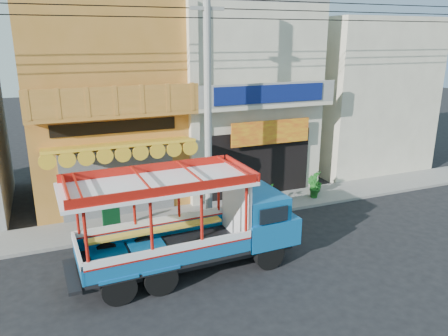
# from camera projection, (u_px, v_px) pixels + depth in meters

# --- Properties ---
(ground) EXTENTS (90.00, 90.00, 0.00)m
(ground) POSITION_uv_depth(u_px,v_px,m) (274.00, 255.00, 13.96)
(ground) COLOR black
(ground) RESTS_ON ground
(sidewalk) EXTENTS (30.00, 2.00, 0.12)m
(sidewalk) POSITION_uv_depth(u_px,v_px,m) (226.00, 210.00, 17.48)
(sidewalk) COLOR slate
(sidewalk) RESTS_ON ground
(shophouse_left) EXTENTS (6.00, 7.50, 8.24)m
(shophouse_left) POSITION_uv_depth(u_px,v_px,m) (103.00, 101.00, 18.37)
(shophouse_left) COLOR #A96D25
(shophouse_left) RESTS_ON ground
(shophouse_right) EXTENTS (6.00, 6.75, 8.24)m
(shophouse_right) POSITION_uv_depth(u_px,v_px,m) (233.00, 94.00, 20.56)
(shophouse_right) COLOR #BEB59C
(shophouse_right) RESTS_ON ground
(party_pilaster) EXTENTS (0.35, 0.30, 8.00)m
(party_pilaster) POSITION_uv_depth(u_px,v_px,m) (194.00, 110.00, 16.74)
(party_pilaster) COLOR #BEB59C
(party_pilaster) RESTS_ON ground
(filler_building_right) EXTENTS (6.00, 6.00, 7.60)m
(filler_building_right) POSITION_uv_depth(u_px,v_px,m) (353.00, 94.00, 23.22)
(filler_building_right) COLOR #BEB59C
(filler_building_right) RESTS_ON ground
(utility_pole) EXTENTS (28.00, 0.26, 9.00)m
(utility_pole) POSITION_uv_depth(u_px,v_px,m) (212.00, 87.00, 15.12)
(utility_pole) COLOR gray
(utility_pole) RESTS_ON ground
(songthaew_truck) EXTENTS (6.76, 2.45, 3.12)m
(songthaew_truck) POSITION_uv_depth(u_px,v_px,m) (202.00, 221.00, 12.82)
(songthaew_truck) COLOR black
(songthaew_truck) RESTS_ON ground
(green_sign) EXTENTS (0.63, 0.38, 0.96)m
(green_sign) POSITION_uv_depth(u_px,v_px,m) (111.00, 219.00, 15.46)
(green_sign) COLOR black
(green_sign) RESTS_ON sidewalk
(potted_plant_a) EXTENTS (1.01, 1.03, 0.86)m
(potted_plant_a) POSITION_uv_depth(u_px,v_px,m) (265.00, 195.00, 17.66)
(potted_plant_a) COLOR #185619
(potted_plant_a) RESTS_ON sidewalk
(potted_plant_b) EXTENTS (0.61, 0.65, 0.93)m
(potted_plant_b) POSITION_uv_depth(u_px,v_px,m) (313.00, 187.00, 18.55)
(potted_plant_b) COLOR #185619
(potted_plant_b) RESTS_ON sidewalk
(potted_plant_c) EXTENTS (0.71, 0.71, 0.95)m
(potted_plant_c) POSITION_uv_depth(u_px,v_px,m) (316.00, 181.00, 19.21)
(potted_plant_c) COLOR #185619
(potted_plant_c) RESTS_ON sidewalk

